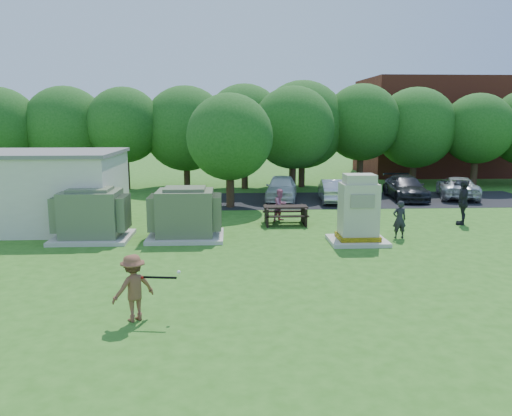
{
  "coord_description": "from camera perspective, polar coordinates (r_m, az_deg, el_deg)",
  "views": [
    {
      "loc": [
        -1.01,
        -15.17,
        4.8
      ],
      "look_at": [
        0.0,
        4.0,
        1.3
      ],
      "focal_mm": 35.0,
      "sensor_mm": 36.0,
      "label": 1
    }
  ],
  "objects": [
    {
      "name": "person_walking_right",
      "position": [
        24.35,
        22.58,
        0.58
      ],
      "size": [
        0.97,
        1.28,
        2.02
      ],
      "primitive_type": "imported",
      "rotation": [
        0.0,
        0.0,
        4.26
      ],
      "color": "#232227",
      "rests_on": "ground"
    },
    {
      "name": "transformer_right",
      "position": [
        20.12,
        -8.06,
        -0.74
      ],
      "size": [
        3.0,
        2.4,
        2.07
      ],
      "color": "beige",
      "rests_on": "ground"
    },
    {
      "name": "car_silver_a",
      "position": [
        28.99,
        8.77,
        1.99
      ],
      "size": [
        1.73,
        4.08,
        1.31
      ],
      "primitive_type": "imported",
      "rotation": [
        0.0,
        0.0,
        3.05
      ],
      "color": "#B6B6BB",
      "rests_on": "ground"
    },
    {
      "name": "batting_equipment",
      "position": [
        12.17,
        -11.12,
        -7.7
      ],
      "size": [
        1.08,
        0.4,
        0.11
      ],
      "color": "black",
      "rests_on": "ground"
    },
    {
      "name": "car_white",
      "position": [
        29.34,
        2.91,
        2.34
      ],
      "size": [
        2.36,
        4.49,
        1.46
      ],
      "primitive_type": "imported",
      "rotation": [
        0.0,
        0.0,
        -0.15
      ],
      "color": "white",
      "rests_on": "ground"
    },
    {
      "name": "person_at_picnic",
      "position": [
        23.38,
        2.8,
        0.35
      ],
      "size": [
        0.93,
        0.91,
        1.51
      ],
      "primitive_type": "imported",
      "rotation": [
        0.0,
        0.0,
        0.72
      ],
      "color": "#CC6C8E",
      "rests_on": "ground"
    },
    {
      "name": "car_silver_b",
      "position": [
        32.44,
        22.03,
        2.21
      ],
      "size": [
        3.41,
        5.04,
        1.28
      ],
      "primitive_type": "imported",
      "rotation": [
        0.0,
        0.0,
        2.84
      ],
      "color": "silver",
      "rests_on": "ground"
    },
    {
      "name": "brick_building",
      "position": [
        46.27,
        21.5,
        8.63
      ],
      "size": [
        15.0,
        8.0,
        8.0
      ],
      "primitive_type": "cube",
      "color": "maroon",
      "rests_on": "ground"
    },
    {
      "name": "generator_cabinet",
      "position": [
        19.57,
        11.62,
        -0.57
      ],
      "size": [
        2.19,
        1.8,
        2.67
      ],
      "color": "beige",
      "rests_on": "ground"
    },
    {
      "name": "picnic_table",
      "position": [
        22.66,
        3.37,
        -0.55
      ],
      "size": [
        1.98,
        1.48,
        0.85
      ],
      "color": "black",
      "rests_on": "ground"
    },
    {
      "name": "ground",
      "position": [
        15.95,
        0.76,
        -7.19
      ],
      "size": [
        120.0,
        120.0,
        0.0
      ],
      "primitive_type": "plane",
      "color": "#2D6619",
      "rests_on": "ground"
    },
    {
      "name": "tree_row",
      "position": [
        33.79,
        1.69,
        9.23
      ],
      "size": [
        41.3,
        13.3,
        7.3
      ],
      "color": "#47301E",
      "rests_on": "ground"
    },
    {
      "name": "service_building",
      "position": [
        24.53,
        -27.03,
        1.7
      ],
      "size": [
        10.0,
        5.0,
        3.2
      ],
      "primitive_type": "cube",
      "color": "beige",
      "rests_on": "ground"
    },
    {
      "name": "person_by_generator",
      "position": [
        20.79,
        16.07,
        -1.27
      ],
      "size": [
        0.58,
        0.39,
        1.53
      ],
      "primitive_type": "imported",
      "rotation": [
        0.0,
        0.0,
        3.19
      ],
      "color": "black",
      "rests_on": "ground"
    },
    {
      "name": "batter",
      "position": [
        12.33,
        -13.84,
        -8.85
      ],
      "size": [
        1.2,
        1.1,
        1.62
      ],
      "primitive_type": "imported",
      "rotation": [
        0.0,
        0.0,
        3.77
      ],
      "color": "brown",
      "rests_on": "ground"
    },
    {
      "name": "parking_strip",
      "position": [
        30.15,
        12.43,
        0.93
      ],
      "size": [
        20.0,
        6.0,
        0.01
      ],
      "primitive_type": "cube",
      "color": "#232326",
      "rests_on": "ground"
    },
    {
      "name": "car_dark",
      "position": [
        30.94,
        16.7,
        2.24
      ],
      "size": [
        2.19,
        4.79,
        1.36
      ],
      "primitive_type": "imported",
      "rotation": [
        0.0,
        0.0,
        -0.06
      ],
      "color": "black",
      "rests_on": "ground"
    },
    {
      "name": "transformer_left",
      "position": [
        20.78,
        -18.28,
        -0.82
      ],
      "size": [
        3.0,
        2.4,
        2.07
      ],
      "color": "beige",
      "rests_on": "ground"
    }
  ]
}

